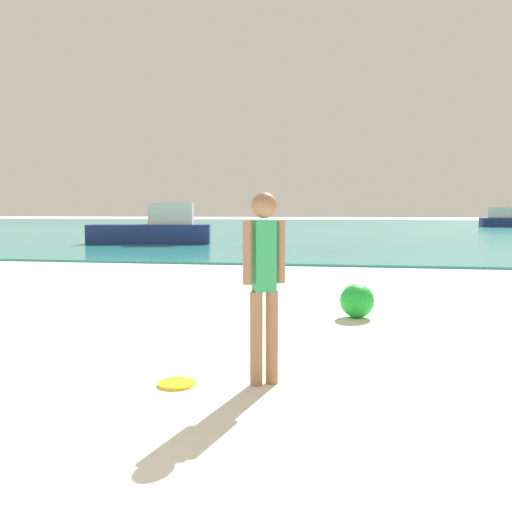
% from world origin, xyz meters
% --- Properties ---
extents(water, '(160.00, 60.00, 0.06)m').
position_xyz_m(water, '(0.00, 43.85, 0.03)').
color(water, teal).
rests_on(water, ground).
extents(person_standing, '(0.32, 0.21, 1.53)m').
position_xyz_m(person_standing, '(0.59, 4.38, 0.87)').
color(person_standing, '#936B4C').
rests_on(person_standing, ground).
extents(frisbee, '(0.30, 0.30, 0.03)m').
position_xyz_m(frisbee, '(-0.09, 4.23, 0.01)').
color(frisbee, yellow).
rests_on(frisbee, ground).
extents(boat_near, '(4.87, 2.47, 1.58)m').
position_xyz_m(boat_near, '(-6.47, 21.10, 0.61)').
color(boat_near, navy).
rests_on(boat_near, water).
extents(boat_far, '(4.31, 1.41, 1.46)m').
position_xyz_m(boat_far, '(12.55, 45.64, 0.57)').
color(boat_far, navy).
rests_on(boat_far, water).
extents(beach_ball, '(0.44, 0.44, 0.44)m').
position_xyz_m(beach_ball, '(1.32, 7.37, 0.22)').
color(beach_ball, green).
rests_on(beach_ball, ground).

